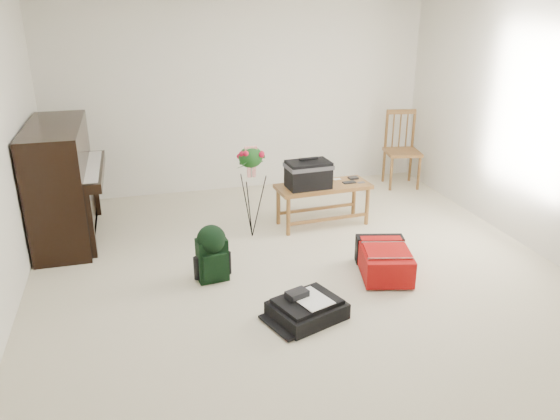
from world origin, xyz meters
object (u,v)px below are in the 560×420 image
object	(u,v)px
black_duffel	(307,308)
dining_chair	(401,150)
bench	(313,178)
green_backpack	(212,251)
piano	(63,185)
red_suitcase	(382,258)
flower_stand	(251,192)

from	to	relation	value
black_duffel	dining_chair	bearing A→B (deg)	31.76
bench	green_backpack	bearing A→B (deg)	-146.38
piano	red_suitcase	bearing A→B (deg)	-29.63
piano	bench	xyz separation A→B (m)	(2.66, -0.42, -0.02)
dining_chair	green_backpack	size ratio (longest dim) A/B	1.89
bench	green_backpack	size ratio (longest dim) A/B	2.00
flower_stand	black_duffel	bearing A→B (deg)	-87.79
piano	green_backpack	size ratio (longest dim) A/B	2.75
black_duffel	flower_stand	xyz separation A→B (m)	(-0.08, 1.72, 0.43)
green_backpack	piano	bearing A→B (deg)	127.74
dining_chair	flower_stand	distance (m)	2.65
bench	flower_stand	size ratio (longest dim) A/B	1.04
piano	black_duffel	world-z (taller)	piano
dining_chair	black_duffel	distance (m)	3.73
piano	red_suitcase	world-z (taller)	piano
piano	bench	bearing A→B (deg)	-8.94
green_backpack	flower_stand	distance (m)	1.07
piano	red_suitcase	distance (m)	3.42
dining_chair	flower_stand	xyz separation A→B (m)	(-2.37, -1.19, 0.01)
red_suitcase	black_duffel	size ratio (longest dim) A/B	1.11
red_suitcase	flower_stand	distance (m)	1.58
dining_chair	black_duffel	bearing A→B (deg)	-117.71
dining_chair	bench	bearing A→B (deg)	-136.10
bench	dining_chair	xyz separation A→B (m)	(1.65, 1.08, -0.08)
bench	dining_chair	world-z (taller)	dining_chair
bench	red_suitcase	world-z (taller)	bench
piano	flower_stand	distance (m)	2.01
piano	dining_chair	size ratio (longest dim) A/B	1.45
bench	red_suitcase	distance (m)	1.36
piano	green_backpack	xyz separation A→B (m)	(1.37, -1.40, -0.30)
piano	red_suitcase	xyz separation A→B (m)	(2.95, -1.68, -0.45)
dining_chair	red_suitcase	bearing A→B (deg)	-109.60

